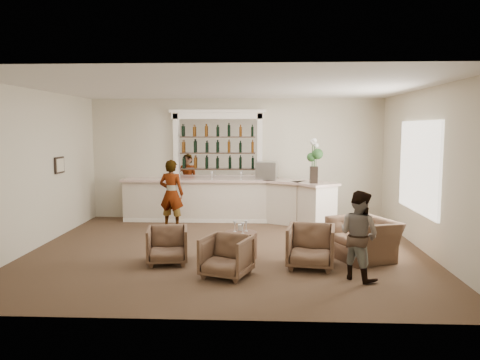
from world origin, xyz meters
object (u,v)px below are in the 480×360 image
(bar_counter, at_px, (229,200))
(armchair_right, at_px, (311,246))
(guest, at_px, (359,235))
(armchair_left, at_px, (167,245))
(cocktail_table, at_px, (241,245))
(armchair_center, at_px, (227,256))
(armchair_far, at_px, (364,239))
(sommelier, at_px, (171,194))
(espresso_machine, at_px, (267,171))
(flower_vase, at_px, (314,158))

(bar_counter, distance_m, armchair_right, 4.46)
(guest, relative_size, armchair_left, 1.97)
(bar_counter, xyz_separation_m, cocktail_table, (0.47, -3.49, -0.32))
(armchair_left, distance_m, armchair_center, 1.36)
(cocktail_table, distance_m, guest, 2.39)
(armchair_center, distance_m, armchair_right, 1.59)
(armchair_right, bearing_deg, armchair_center, -148.76)
(armchair_far, bearing_deg, armchair_center, -88.46)
(bar_counter, xyz_separation_m, armchair_left, (-0.88, -3.95, -0.23))
(cocktail_table, distance_m, armchair_center, 1.21)
(sommelier, relative_size, armchair_center, 2.23)
(espresso_machine, bearing_deg, armchair_left, -106.22)
(armchair_right, relative_size, flower_vase, 0.77)
(cocktail_table, relative_size, armchair_center, 0.82)
(sommelier, relative_size, armchair_far, 1.47)
(armchair_far, relative_size, espresso_machine, 2.20)
(bar_counter, bearing_deg, sommelier, -149.94)
(sommelier, distance_m, espresso_machine, 2.60)
(sommelier, height_order, armchair_far, sommelier)
(bar_counter, bearing_deg, armchair_left, -102.52)
(armchair_center, height_order, armchair_right, armchair_right)
(armchair_center, distance_m, flower_vase, 4.59)
(armchair_left, relative_size, flower_vase, 0.68)
(bar_counter, height_order, flower_vase, flower_vase)
(cocktail_table, relative_size, armchair_right, 0.75)
(cocktail_table, xyz_separation_m, armchair_right, (1.29, -0.60, 0.14))
(guest, bearing_deg, armchair_left, 34.49)
(guest, xyz_separation_m, armchair_center, (-2.19, 0.02, -0.39))
(guest, bearing_deg, sommelier, 1.99)
(guest, bearing_deg, espresso_machine, -25.67)
(armchair_center, xyz_separation_m, espresso_machine, (0.72, 4.75, 1.02))
(bar_counter, height_order, cocktail_table, bar_counter)
(cocktail_table, height_order, armchair_right, armchair_right)
(armchair_left, height_order, armchair_center, armchair_center)
(armchair_center, height_order, armchair_far, armchair_far)
(armchair_center, relative_size, flower_vase, 0.70)
(bar_counter, bearing_deg, flower_vase, -18.77)
(guest, distance_m, espresso_machine, 5.03)
(guest, xyz_separation_m, espresso_machine, (-1.47, 4.77, 0.63))
(armchair_far, bearing_deg, bar_counter, -164.80)
(flower_vase, bearing_deg, armchair_right, -96.92)
(bar_counter, distance_m, flower_vase, 2.57)
(guest, relative_size, armchair_right, 1.75)
(cocktail_table, height_order, flower_vase, flower_vase)
(sommelier, xyz_separation_m, armchair_right, (3.15, -3.28, -0.47))
(guest, height_order, armchair_center, guest)
(sommelier, xyz_separation_m, armchair_far, (4.22, -2.65, -0.48))
(sommelier, relative_size, flower_vase, 1.56)
(espresso_machine, bearing_deg, guest, -64.06)
(bar_counter, xyz_separation_m, flower_vase, (2.16, -0.73, 1.19))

